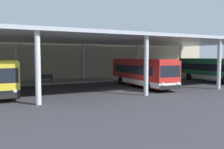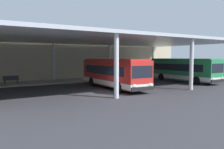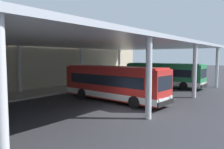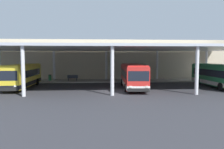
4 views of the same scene
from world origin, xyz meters
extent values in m
plane|color=#333338|center=(0.00, 0.00, 0.00)|extent=(200.00, 200.00, 0.00)
cube|color=#A39E93|center=(0.00, 11.75, 0.09)|extent=(42.00, 4.50, 0.18)
cube|color=#C1B293|center=(0.00, 15.00, 3.69)|extent=(48.00, 1.60, 7.37)
cube|color=silver|center=(0.00, 5.50, 5.40)|extent=(40.00, 17.00, 0.30)
cylinder|color=silver|center=(-18.50, 13.50, 2.62)|extent=(0.40, 0.40, 5.25)
cylinder|color=silver|center=(-9.25, -2.50, 2.62)|extent=(0.40, 0.40, 5.25)
cylinder|color=silver|center=(-9.25, 13.50, 2.62)|extent=(0.40, 0.40, 5.25)
cylinder|color=silver|center=(0.00, -2.50, 2.62)|extent=(0.40, 0.40, 5.25)
cylinder|color=silver|center=(0.00, 13.50, 2.62)|extent=(0.40, 0.40, 5.25)
cylinder|color=silver|center=(9.25, -2.50, 2.62)|extent=(0.40, 0.40, 5.25)
cylinder|color=silver|center=(9.25, 13.50, 2.62)|extent=(0.40, 0.40, 5.25)
cylinder|color=silver|center=(18.50, 13.50, 2.62)|extent=(0.40, 0.40, 5.25)
cube|color=yellow|center=(-11.65, 4.21, 1.70)|extent=(2.71, 10.45, 2.70)
cube|color=black|center=(-11.65, 4.21, 0.70)|extent=(2.73, 10.47, 0.50)
cube|color=black|center=(-11.65, 4.36, 2.00)|extent=(2.71, 8.58, 0.90)
cube|color=black|center=(-11.54, -0.93, 2.05)|extent=(2.30, 0.17, 1.10)
cube|color=black|center=(-11.54, -1.02, 0.55)|extent=(2.45, 0.21, 0.36)
cube|color=yellow|center=(-11.65, 4.21, 3.11)|extent=(2.50, 10.03, 0.12)
cube|color=yellow|center=(-11.54, -0.90, 2.87)|extent=(1.75, 0.16, 0.28)
cube|color=white|center=(-10.64, -1.00, 0.90)|extent=(0.28, 0.09, 0.20)
cylinder|color=black|center=(-12.81, 0.97, 0.50)|extent=(0.30, 1.01, 1.00)
cylinder|color=black|center=(-10.36, 1.02, 0.50)|extent=(0.30, 1.01, 1.00)
cylinder|color=black|center=(-12.93, 7.05, 0.50)|extent=(0.30, 1.01, 1.00)
cylinder|color=black|center=(-10.48, 7.10, 0.50)|extent=(0.30, 1.01, 1.00)
cube|color=red|center=(3.10, 2.84, 1.70)|extent=(2.95, 10.50, 2.70)
cube|color=white|center=(3.10, 2.84, 0.70)|extent=(2.97, 10.52, 0.50)
cube|color=black|center=(3.11, 2.99, 2.00)|extent=(2.91, 8.63, 0.90)
cube|color=black|center=(2.88, -2.30, 2.05)|extent=(2.30, 0.22, 1.10)
cube|color=black|center=(2.87, -2.39, 0.55)|extent=(2.45, 0.27, 0.36)
cube|color=red|center=(3.10, 2.84, 3.11)|extent=(2.73, 10.08, 0.12)
cube|color=yellow|center=(2.88, -2.27, 2.87)|extent=(1.75, 0.20, 0.28)
cube|color=white|center=(1.97, -2.34, 0.90)|extent=(0.28, 0.09, 0.20)
cube|color=white|center=(3.77, -2.42, 0.90)|extent=(0.28, 0.09, 0.20)
cylinder|color=black|center=(1.74, -0.33, 0.50)|extent=(0.32, 1.01, 1.00)
cylinder|color=black|center=(4.18, -0.43, 0.50)|extent=(0.32, 1.01, 1.00)
cylinder|color=black|center=(2.00, 5.75, 0.50)|extent=(0.32, 1.01, 1.00)
cylinder|color=black|center=(4.45, 5.64, 0.50)|extent=(0.32, 1.01, 1.00)
cube|color=#28844C|center=(14.79, 3.30, 1.70)|extent=(2.57, 10.42, 2.70)
cube|color=white|center=(14.79, 3.30, 0.70)|extent=(2.59, 10.44, 0.50)
cube|color=black|center=(14.79, 3.45, 2.00)|extent=(2.60, 8.55, 0.90)
cube|color=#2A8B50|center=(14.79, 3.30, 3.11)|extent=(2.37, 10.00, 0.12)
cylinder|color=black|center=(13.54, 0.09, 0.50)|extent=(0.29, 1.00, 1.00)
cylinder|color=black|center=(13.58, 6.17, 0.50)|extent=(0.29, 1.00, 1.00)
cylinder|color=black|center=(16.03, 6.16, 0.50)|extent=(0.29, 1.00, 1.00)
cube|color=#383D47|center=(-5.84, 11.75, 0.63)|extent=(1.80, 0.44, 0.08)
cube|color=#383D47|center=(-5.84, 11.95, 0.88)|extent=(1.80, 0.06, 0.44)
cube|color=#2D2D33|center=(-6.54, 11.75, 0.41)|extent=(0.10, 0.36, 0.45)
cube|color=#2D2D33|center=(-5.14, 11.75, 0.41)|extent=(0.10, 0.36, 0.45)
cylinder|color=#236638|center=(-9.70, 12.10, 0.63)|extent=(0.48, 0.48, 0.90)
cylinder|color=black|center=(-9.70, 12.10, 1.12)|extent=(0.52, 0.52, 0.08)
cylinder|color=#B2B2B7|center=(-14.64, 10.95, 1.78)|extent=(0.12, 0.12, 3.20)
cube|color=#B22323|center=(-14.64, 10.93, 2.16)|extent=(0.70, 0.04, 1.80)
camera|label=1|loc=(-12.21, -20.11, 3.46)|focal=38.71mm
camera|label=2|loc=(-10.24, -18.05, 3.36)|focal=36.78mm
camera|label=3|loc=(-12.17, -9.13, 4.01)|focal=34.36mm
camera|label=4|loc=(-1.53, -25.50, 4.00)|focal=34.92mm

